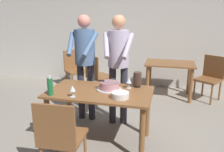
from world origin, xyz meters
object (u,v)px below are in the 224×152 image
wine_glass_far (72,89)px  background_chair_1 (97,74)px  cake_knife (104,81)px  background_chair_2 (210,76)px  chair_near_side (61,136)px  main_dining_table (100,100)px  person_cutting_cake (118,59)px  wine_glass_near (129,81)px  person_standing_beside (85,56)px  hurricane_lamp (137,79)px  plate_stack (120,95)px  water_bottle (50,86)px  cake_on_platter (109,86)px  background_table (169,70)px  background_chair_0 (75,68)px

wine_glass_far → background_chair_1: background_chair_1 is taller
cake_knife → background_chair_2: (1.66, 2.01, -0.37)m
wine_glass_far → chair_near_side: bearing=-83.3°
cake_knife → wine_glass_far: bearing=-128.9°
main_dining_table → wine_glass_far: (-0.26, -0.29, 0.23)m
person_cutting_cake → wine_glass_near: bearing=-58.7°
person_standing_beside → wine_glass_far: bearing=-79.1°
hurricane_lamp → plate_stack: bearing=-106.8°
wine_glass_near → water_bottle: 1.04m
person_cutting_cake → water_bottle: bearing=-126.7°
main_dining_table → cake_on_platter: size_ratio=4.04×
hurricane_lamp → background_chair_2: (1.25, 1.80, -0.37)m
water_bottle → background_chair_2: water_bottle is taller
main_dining_table → background_chair_1: (-0.58, 1.67, -0.13)m
cake_knife → background_chair_1: 1.75m
main_dining_table → background_table: bearing=66.6°
chair_near_side → wine_glass_far: bearing=96.7°
person_cutting_cake → cake_knife: bearing=-98.5°
plate_stack → background_table: plate_stack is taller
wine_glass_near → chair_near_side: size_ratio=0.16×
cake_on_platter → water_bottle: water_bottle is taller
wine_glass_near → person_standing_beside: bearing=152.0°
main_dining_table → person_cutting_cake: size_ratio=0.80×
hurricane_lamp → person_cutting_cake: person_cutting_cake is taller
cake_knife → background_table: cake_knife is taller
hurricane_lamp → wine_glass_near: bearing=-141.0°
wine_glass_far → water_bottle: (-0.29, -0.01, 0.01)m
main_dining_table → background_table: 2.24m
water_bottle → background_chair_2: bearing=46.7°
chair_near_side → background_chair_0: 3.03m
person_standing_beside → chair_near_side: 1.53m
main_dining_table → cake_knife: size_ratio=5.08×
cake_on_platter → background_table: (0.78, 1.97, -0.22)m
background_table → chair_near_side: bearing=-111.2°
main_dining_table → cake_knife: cake_knife is taller
wine_glass_near → main_dining_table: bearing=-149.1°
water_bottle → background_table: 2.77m
person_cutting_cake → person_standing_beside: 0.55m
wine_glass_near → background_chair_1: 1.77m
person_standing_beside → background_chair_2: person_standing_beside is taller
wine_glass_far → background_chair_0: (-0.99, 2.36, -0.36)m
wine_glass_far → person_cutting_cake: (0.37, 0.89, 0.22)m
water_bottle → plate_stack: bearing=8.1°
background_chair_0 → background_chair_1: (0.67, -0.41, 0.00)m
person_cutting_cake → wine_glass_far: bearing=-112.9°
wine_glass_far → background_chair_1: 2.02m
main_dining_table → background_chair_1: 1.77m
cake_knife → wine_glass_far: (-0.30, -0.37, -0.01)m
wine_glass_near → hurricane_lamp: (0.10, 0.08, 0.00)m
background_chair_0 → plate_stack: bearing=-55.3°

